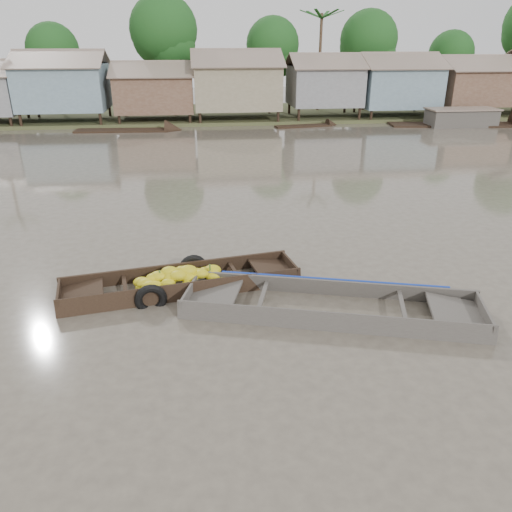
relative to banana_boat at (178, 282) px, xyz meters
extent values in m
plane|color=#51493E|center=(1.45, -0.59, -0.19)|extent=(120.00, 120.00, 0.00)
cube|color=#384723|center=(1.45, 32.41, -0.19)|extent=(120.00, 12.00, 0.50)
cube|color=slate|center=(-9.05, 28.91, 2.51)|extent=(6.20, 5.20, 3.20)
cube|color=brown|center=(-9.05, 27.51, 4.56)|extent=(6.60, 3.02, 1.28)
cube|color=brown|center=(-9.05, 30.32, 4.56)|extent=(6.60, 3.02, 1.28)
cube|color=brown|center=(-2.35, 28.91, 2.01)|extent=(5.80, 4.60, 2.70)
cube|color=brown|center=(-2.35, 27.67, 3.81)|extent=(6.20, 2.67, 1.14)
cube|color=brown|center=(-2.35, 30.15, 3.81)|extent=(6.20, 2.67, 1.14)
cube|color=#807358|center=(3.95, 28.91, 2.46)|extent=(6.50, 5.30, 3.30)
cube|color=brown|center=(3.95, 27.48, 4.56)|extent=(6.90, 3.08, 1.31)
cube|color=brown|center=(3.95, 30.34, 4.56)|extent=(6.90, 3.08, 1.31)
cube|color=slate|center=(10.95, 28.91, 2.41)|extent=(5.40, 4.70, 2.90)
cube|color=brown|center=(10.95, 27.64, 4.31)|extent=(5.80, 2.73, 1.17)
cube|color=brown|center=(10.95, 30.18, 4.31)|extent=(5.80, 2.73, 1.17)
cube|color=slate|center=(16.95, 28.91, 2.31)|extent=(6.00, 5.00, 3.10)
cube|color=brown|center=(16.95, 27.56, 4.31)|extent=(6.40, 2.90, 1.24)
cube|color=brown|center=(16.95, 30.26, 4.31)|extent=(6.40, 2.90, 1.24)
cube|color=brown|center=(23.45, 28.91, 2.26)|extent=(5.70, 4.90, 2.80)
cube|color=brown|center=(23.45, 27.59, 4.11)|extent=(6.10, 2.85, 1.21)
cube|color=brown|center=(23.45, 30.24, 4.11)|extent=(6.10, 2.85, 1.21)
cylinder|color=#473323|center=(-10.55, 33.41, 2.26)|extent=(0.28, 0.28, 4.90)
sphere|color=#133E17|center=(-10.55, 33.41, 5.06)|extent=(4.20, 4.20, 4.20)
cylinder|color=#473323|center=(-1.55, 32.41, 2.96)|extent=(0.28, 0.28, 6.30)
sphere|color=#133E17|center=(-1.55, 32.41, 6.56)|extent=(5.40, 5.40, 5.40)
cylinder|color=#473323|center=(7.45, 33.41, 2.43)|extent=(0.28, 0.28, 5.25)
sphere|color=#133E17|center=(7.45, 33.41, 5.43)|extent=(4.50, 4.50, 4.50)
cylinder|color=#473323|center=(15.45, 32.41, 2.61)|extent=(0.28, 0.28, 5.60)
sphere|color=#133E17|center=(15.45, 32.41, 5.81)|extent=(4.80, 4.80, 4.80)
cylinder|color=#473323|center=(23.45, 33.41, 2.08)|extent=(0.28, 0.28, 4.55)
sphere|color=#133E17|center=(23.45, 33.41, 4.68)|extent=(3.90, 3.90, 3.90)
cylinder|color=#473323|center=(11.45, 32.91, 3.81)|extent=(0.24, 0.24, 8.00)
cube|color=black|center=(0.09, 0.03, -0.27)|extent=(6.16, 2.21, 0.08)
cube|color=black|center=(-0.03, 0.68, -0.03)|extent=(6.12, 1.25, 0.57)
cube|color=black|center=(0.21, -0.62, -0.03)|extent=(6.12, 1.25, 0.57)
cube|color=black|center=(3.07, 0.56, -0.03)|extent=(0.30, 1.33, 0.54)
cube|color=black|center=(2.55, 0.47, 0.04)|extent=(1.24, 1.33, 0.21)
cube|color=black|center=(-2.89, -0.51, -0.03)|extent=(0.30, 1.33, 0.54)
cube|color=black|center=(-2.37, -0.41, 0.04)|extent=(1.24, 1.33, 0.21)
cube|color=black|center=(-1.34, -0.23, 0.09)|extent=(0.33, 1.29, 0.05)
cube|color=black|center=(1.52, 0.28, 0.09)|extent=(0.33, 1.29, 0.05)
ellipsoid|color=yellow|center=(-0.61, -0.03, 0.17)|extent=(0.47, 0.36, 0.26)
ellipsoid|color=yellow|center=(-0.24, -0.33, 0.15)|extent=(0.42, 0.33, 0.23)
ellipsoid|color=yellow|center=(1.19, -0.16, 0.01)|extent=(0.46, 0.35, 0.25)
ellipsoid|color=yellow|center=(-0.27, 0.29, 0.17)|extent=(0.43, 0.34, 0.24)
ellipsoid|color=yellow|center=(0.11, 0.13, 0.27)|extent=(0.42, 0.32, 0.23)
ellipsoid|color=yellow|center=(0.19, -0.07, 0.20)|extent=(0.49, 0.38, 0.27)
ellipsoid|color=yellow|center=(-0.18, 0.12, 0.18)|extent=(0.48, 0.37, 0.27)
ellipsoid|color=yellow|center=(0.27, 0.02, 0.30)|extent=(0.56, 0.43, 0.31)
ellipsoid|color=yellow|center=(0.32, -0.13, 0.15)|extent=(0.48, 0.37, 0.26)
ellipsoid|color=yellow|center=(0.01, 0.15, 0.19)|extent=(0.52, 0.40, 0.29)
ellipsoid|color=yellow|center=(-0.57, -0.32, 0.08)|extent=(0.49, 0.38, 0.27)
ellipsoid|color=yellow|center=(-0.81, -0.18, 0.08)|extent=(0.55, 0.43, 0.31)
ellipsoid|color=yellow|center=(-0.47, -0.01, 0.20)|extent=(0.55, 0.43, 0.30)
ellipsoid|color=yellow|center=(-0.12, 0.21, 0.16)|extent=(0.49, 0.38, 0.27)
ellipsoid|color=yellow|center=(-0.79, -0.50, -0.04)|extent=(0.44, 0.34, 0.24)
ellipsoid|color=yellow|center=(0.73, 0.45, 0.05)|extent=(0.48, 0.37, 0.26)
ellipsoid|color=yellow|center=(-0.67, -0.32, 0.07)|extent=(0.55, 0.42, 0.30)
ellipsoid|color=yellow|center=(-0.12, 0.27, 0.12)|extent=(0.45, 0.35, 0.25)
ellipsoid|color=yellow|center=(0.49, 0.04, 0.21)|extent=(0.50, 0.39, 0.28)
ellipsoid|color=yellow|center=(0.91, 0.41, 0.10)|extent=(0.54, 0.42, 0.30)
ellipsoid|color=yellow|center=(0.93, 0.02, 0.12)|extent=(0.50, 0.39, 0.28)
ellipsoid|color=yellow|center=(-0.93, -0.01, 0.06)|extent=(0.50, 0.39, 0.28)
ellipsoid|color=yellow|center=(0.34, 0.49, 0.07)|extent=(0.46, 0.35, 0.25)
ellipsoid|color=yellow|center=(0.26, -0.31, 0.04)|extent=(0.44, 0.34, 0.25)
ellipsoid|color=yellow|center=(-0.62, -0.42, 0.03)|extent=(0.54, 0.42, 0.30)
ellipsoid|color=yellow|center=(-0.57, -0.42, 0.01)|extent=(0.53, 0.41, 0.30)
ellipsoid|color=yellow|center=(0.02, -0.15, 0.26)|extent=(0.52, 0.40, 0.29)
ellipsoid|color=yellow|center=(-0.13, -0.10, 0.20)|extent=(0.51, 0.40, 0.28)
ellipsoid|color=yellow|center=(-0.20, 0.03, 0.30)|extent=(0.52, 0.40, 0.29)
ellipsoid|color=yellow|center=(0.62, -0.06, 0.23)|extent=(0.43, 0.33, 0.24)
ellipsoid|color=yellow|center=(0.30, 0.44, 0.08)|extent=(0.47, 0.37, 0.26)
ellipsoid|color=yellow|center=(-0.90, -0.21, -0.01)|extent=(0.42, 0.33, 0.24)
cylinder|color=#3F6626|center=(-0.45, -0.07, 0.29)|extent=(0.04, 0.04, 0.20)
cylinder|color=#3F6626|center=(0.31, 0.07, 0.29)|extent=(0.04, 0.04, 0.20)
cylinder|color=#3F6626|center=(0.85, 0.16, 0.29)|extent=(0.04, 0.04, 0.20)
torus|color=black|center=(0.39, 0.84, -0.01)|extent=(0.82, 0.34, 0.80)
torus|color=black|center=(-0.64, -0.86, -0.01)|extent=(0.82, 0.34, 0.80)
cube|color=#423C38|center=(3.67, -1.65, -0.27)|extent=(7.10, 3.34, 0.08)
cube|color=#423C38|center=(3.91, -0.83, -0.03)|extent=(6.88, 2.09, 0.57)
cube|color=#423C38|center=(3.44, -2.47, -0.03)|extent=(6.88, 2.09, 0.57)
cube|color=#423C38|center=(7.02, -2.60, -0.03)|extent=(0.53, 1.69, 0.54)
cube|color=#423C38|center=(6.44, -2.43, 0.04)|extent=(1.57, 1.77, 0.23)
cube|color=#423C38|center=(0.33, -0.70, -0.03)|extent=(0.53, 1.69, 0.54)
cube|color=#423C38|center=(0.91, -0.87, 0.04)|extent=(1.57, 1.77, 0.23)
cube|color=#423C38|center=(2.07, -1.20, 0.08)|extent=(0.55, 1.63, 0.05)
cube|color=#423C38|center=(5.27, -2.10, 0.08)|extent=(0.55, 1.63, 0.05)
cube|color=#665E54|center=(3.67, -1.65, -0.23)|extent=(5.46, 2.75, 0.02)
cube|color=navy|center=(3.92, -0.78, 0.19)|extent=(5.55, 1.65, 0.14)
torus|color=olive|center=(5.89, -2.57, -0.21)|extent=(0.40, 0.40, 0.06)
torus|color=olive|center=(5.89, -2.57, -0.17)|extent=(0.32, 0.32, 0.06)
cube|color=black|center=(8.64, 25.50, -0.24)|extent=(4.35, 1.62, 0.35)
cube|color=black|center=(-4.55, 25.10, -0.24)|extent=(6.67, 1.80, 0.35)
cube|color=black|center=(20.17, 24.73, -0.24)|extent=(9.87, 3.30, 0.35)
cube|color=black|center=(20.45, 24.41, 0.36)|extent=(5.00, 2.00, 1.20)
camera|label=1|loc=(0.65, -11.86, 5.85)|focal=35.00mm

